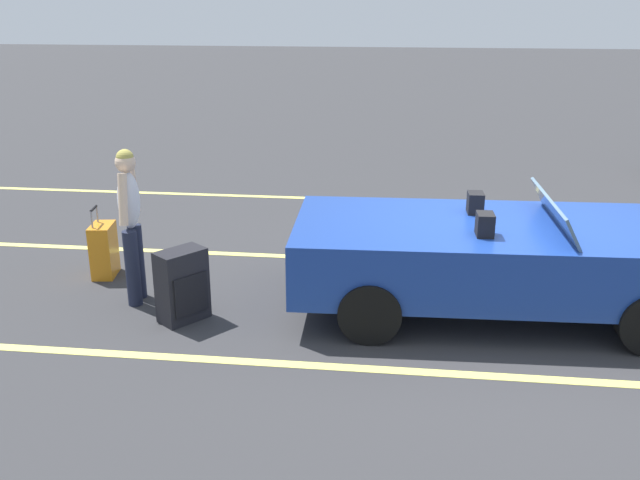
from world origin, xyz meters
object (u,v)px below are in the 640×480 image
convertible_car (518,258)px  suitcase_medium_bright (104,250)px  traveler_person (130,218)px  suitcase_large_black (182,286)px

convertible_car → suitcase_medium_bright: bearing=172.7°
convertible_car → traveler_person: bearing=-178.8°
suitcase_medium_bright → traveler_person: size_ratio=0.50×
suitcase_large_black → traveler_person: size_ratio=0.45×
suitcase_large_black → convertible_car: bearing=49.0°
suitcase_medium_bright → convertible_car: bearing=-13.6°
suitcase_large_black → suitcase_medium_bright: 1.65m
convertible_car → suitcase_large_black: size_ratio=5.67×
convertible_car → suitcase_large_black: 3.40m
suitcase_medium_bright → traveler_person: (0.63, -0.65, 0.62)m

